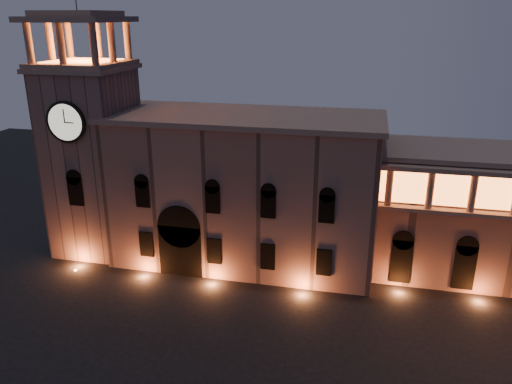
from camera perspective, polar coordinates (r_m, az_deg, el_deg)
ground at (r=43.36m, az=-5.93°, el=-20.64°), size 160.00×160.00×0.00m
government_building at (r=58.04m, az=-1.38°, el=0.29°), size 30.80×12.80×17.60m
clock_tower at (r=63.03m, az=-18.15°, el=4.41°), size 9.80×9.80×32.40m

